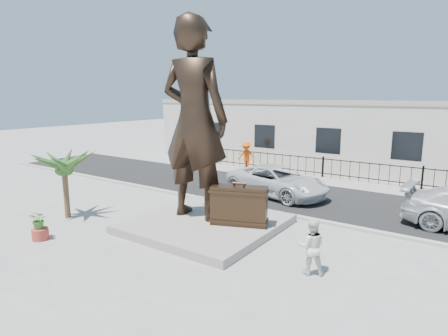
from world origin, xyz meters
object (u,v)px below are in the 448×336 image
(statue, at_px, (194,120))
(car_white, at_px, (277,181))
(suitcase, at_px, (239,206))
(tourist, at_px, (311,246))

(statue, xyz_separation_m, car_white, (0.74, 5.60, -3.31))
(suitcase, bearing_deg, statue, 162.50)
(statue, xyz_separation_m, tourist, (5.37, -1.51, -3.25))
(tourist, distance_m, car_white, 8.48)
(statue, height_order, tourist, statue)
(tourist, bearing_deg, car_white, -82.24)
(car_white, bearing_deg, statue, -175.59)
(car_white, bearing_deg, tourist, -134.99)
(statue, bearing_deg, tourist, 158.69)
(suitcase, xyz_separation_m, car_white, (-1.19, 5.48, -0.27))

